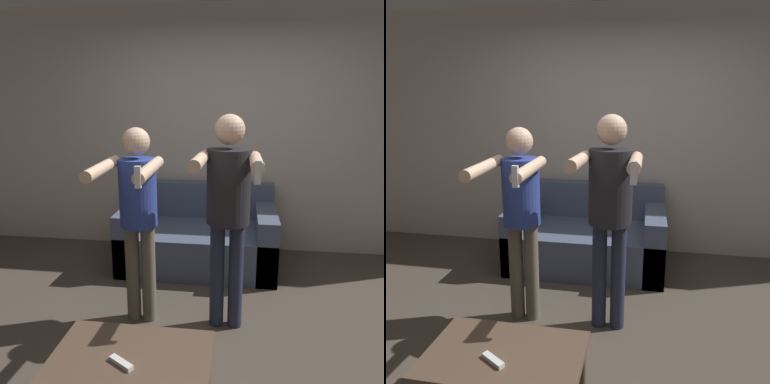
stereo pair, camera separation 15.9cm
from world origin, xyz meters
The scene contains 7 objects.
ground_plane centered at (0.00, 0.00, 0.00)m, with size 14.00×14.00×0.00m, color #4C4238.
wall_back centered at (0.00, 1.98, 1.35)m, with size 6.40×0.06×2.70m.
couch centered at (-0.24, 1.48, 0.28)m, with size 1.58×0.94×0.81m.
person_standing_left centered at (-0.57, 0.34, 0.94)m, with size 0.40×0.70×1.53m.
person_standing_right centered at (0.09, 0.34, 1.02)m, with size 0.44×0.74×1.63m.
coffee_table centered at (-0.37, -0.59, 0.36)m, with size 0.86×0.54×0.40m.
remote_on_table centered at (-0.40, -0.67, 0.41)m, with size 0.15×0.11×0.02m.
Camera 2 is at (0.34, -2.22, 1.73)m, focal length 35.00 mm.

